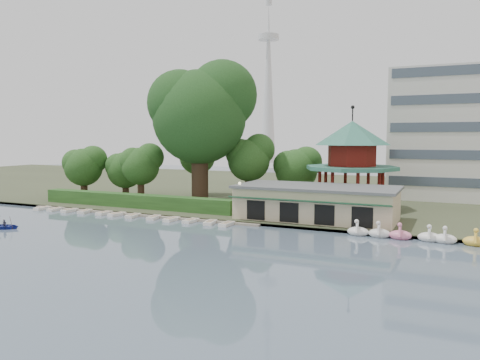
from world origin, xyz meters
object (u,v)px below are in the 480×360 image
Objects in this scene: big_tree at (201,110)px; rowboat_with_passengers at (4,224)px; boathouse at (316,202)px; dock at (138,214)px; pavilion at (352,156)px.

rowboat_with_passengers is at bearing -114.79° from big_tree.
dock is at bearing -167.76° from boathouse.
boathouse is 11.43m from pavilion.
rowboat_with_passengers is (-7.97, -13.14, 0.37)m from dock.
big_tree is (-20.82, -3.78, 6.36)m from pavilion.
big_tree is 29.77m from rowboat_with_passengers.
big_tree reaches higher than rowboat_with_passengers.
rowboat_with_passengers is (-31.97, -27.94, -6.99)m from pavilion.
boathouse is 3.38× the size of rowboat_with_passengers.
boathouse is at bearing -101.28° from pavilion.
boathouse is 34.97m from rowboat_with_passengers.
big_tree reaches higher than dock.
big_tree reaches higher than pavilion.
dock is 2.52× the size of pavilion.
boathouse is at bearing -18.36° from big_tree.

